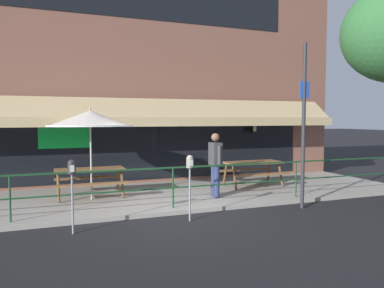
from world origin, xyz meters
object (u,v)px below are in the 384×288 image
(picnic_table_left, at_px, (90,175))
(street_sign_pole, at_px, (304,124))
(pedestrian_walking, at_px, (215,161))
(parking_meter_near, at_px, (72,174))
(patio_umbrella_left, at_px, (90,119))
(parking_meter_far, at_px, (190,168))
(picnic_table_centre, at_px, (253,167))

(picnic_table_left, xyz_separation_m, street_sign_pole, (4.78, -2.68, 1.36))
(pedestrian_walking, height_order, street_sign_pole, street_sign_pole)
(parking_meter_near, bearing_deg, picnic_table_left, 78.02)
(patio_umbrella_left, height_order, parking_meter_near, patio_umbrella_left)
(parking_meter_far, relative_size, street_sign_pole, 0.35)
(street_sign_pole, bearing_deg, picnic_table_centre, 87.32)
(patio_umbrella_left, xyz_separation_m, parking_meter_far, (1.79, -2.47, -1.03))
(pedestrian_walking, distance_m, parking_meter_near, 4.09)
(picnic_table_centre, xyz_separation_m, pedestrian_walking, (-1.78, -1.09, 0.35))
(patio_umbrella_left, bearing_deg, picnic_table_left, 90.00)
(patio_umbrella_left, xyz_separation_m, pedestrian_walking, (3.12, -0.83, -1.12))
(picnic_table_centre, relative_size, parking_meter_far, 1.27)
(pedestrian_walking, relative_size, parking_meter_far, 1.20)
(picnic_table_left, xyz_separation_m, picnic_table_centre, (4.90, -0.08, 0.00))
(picnic_table_left, bearing_deg, picnic_table_centre, -0.96)
(picnic_table_left, height_order, parking_meter_far, parking_meter_far)
(picnic_table_centre, bearing_deg, patio_umbrella_left, -177.05)
(picnic_table_centre, bearing_deg, parking_meter_near, -153.38)
(pedestrian_walking, bearing_deg, parking_meter_far, -129.26)
(patio_umbrella_left, bearing_deg, parking_meter_near, -103.52)
(parking_meter_near, bearing_deg, patio_umbrella_left, 76.48)
(picnic_table_centre, distance_m, patio_umbrella_left, 5.12)
(picnic_table_left, relative_size, picnic_table_centre, 1.00)
(picnic_table_left, height_order, pedestrian_walking, pedestrian_walking)
(picnic_table_centre, relative_size, patio_umbrella_left, 0.76)
(patio_umbrella_left, distance_m, pedestrian_walking, 3.42)
(picnic_table_left, height_order, patio_umbrella_left, patio_umbrella_left)
(picnic_table_centre, height_order, parking_meter_far, parking_meter_far)
(parking_meter_near, bearing_deg, pedestrian_walking, 24.15)
(parking_meter_near, height_order, street_sign_pole, street_sign_pole)
(patio_umbrella_left, relative_size, pedestrian_walking, 1.39)
(picnic_table_centre, xyz_separation_m, patio_umbrella_left, (-4.90, -0.25, 1.47))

